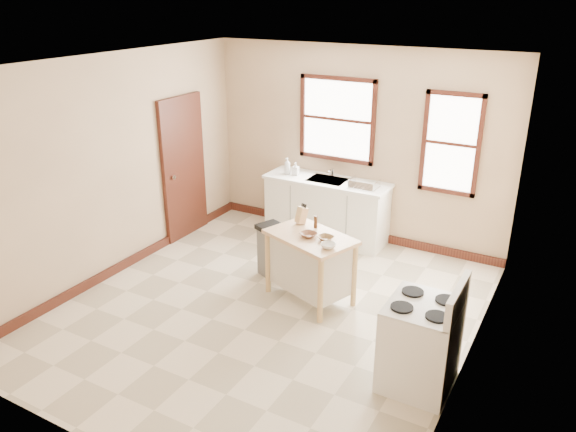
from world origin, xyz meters
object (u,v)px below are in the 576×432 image
(soap_bottle_b, at_px, (296,169))
(dish_rack, at_px, (364,184))
(bowl_c, at_px, (328,246))
(soap_bottle_a, at_px, (287,166))
(bowl_b, at_px, (326,238))
(trash_bin, at_px, (272,251))
(bowl_a, at_px, (308,235))
(kitchen_island, at_px, (310,267))
(pepper_grinder, at_px, (316,222))
(knife_block, at_px, (302,216))
(gas_stove, at_px, (421,332))

(soap_bottle_b, height_order, dish_rack, soap_bottle_b)
(bowl_c, bearing_deg, soap_bottle_a, 129.97)
(bowl_b, xyz_separation_m, trash_bin, (-0.91, 0.33, -0.51))
(dish_rack, bearing_deg, bowl_a, -88.88)
(soap_bottle_b, bearing_deg, bowl_a, -63.62)
(kitchen_island, distance_m, pepper_grinder, 0.55)
(kitchen_island, height_order, trash_bin, kitchen_island)
(soap_bottle_b, height_order, pepper_grinder, soap_bottle_b)
(kitchen_island, height_order, knife_block, knife_block)
(gas_stove, bearing_deg, soap_bottle_a, 138.03)
(bowl_a, bearing_deg, trash_bin, 153.70)
(dish_rack, distance_m, gas_stove, 3.06)
(knife_block, relative_size, bowl_a, 1.05)
(soap_bottle_b, xyz_separation_m, dish_rack, (1.11, -0.03, -0.05))
(knife_block, bearing_deg, trash_bin, -158.77)
(soap_bottle_b, relative_size, kitchen_island, 0.19)
(pepper_grinder, relative_size, bowl_c, 0.89)
(soap_bottle_a, relative_size, kitchen_island, 0.24)
(trash_bin, bearing_deg, pepper_grinder, 16.62)
(kitchen_island, xyz_separation_m, knife_block, (-0.26, 0.26, 0.52))
(knife_block, bearing_deg, bowl_a, -24.70)
(soap_bottle_a, bearing_deg, trash_bin, -62.43)
(bowl_b, xyz_separation_m, bowl_c, (0.12, -0.18, 0.00))
(bowl_c, bearing_deg, bowl_b, 123.38)
(dish_rack, xyz_separation_m, bowl_a, (0.00, -1.70, -0.11))
(soap_bottle_b, height_order, bowl_c, soap_bottle_b)
(bowl_a, height_order, bowl_c, bowl_c)
(soap_bottle_a, distance_m, bowl_c, 2.45)
(knife_block, bearing_deg, bowl_c, -13.18)
(soap_bottle_a, distance_m, bowl_a, 2.12)
(knife_block, height_order, pepper_grinder, knife_block)
(pepper_grinder, height_order, bowl_c, pepper_grinder)
(bowl_b, bearing_deg, kitchen_island, 172.36)
(bowl_a, xyz_separation_m, bowl_c, (0.33, -0.16, 0.00))
(kitchen_island, relative_size, gas_stove, 0.91)
(kitchen_island, xyz_separation_m, bowl_b, (0.21, -0.03, 0.44))
(soap_bottle_b, relative_size, pepper_grinder, 1.30)
(pepper_grinder, xyz_separation_m, bowl_a, (0.05, -0.27, -0.05))
(knife_block, relative_size, trash_bin, 0.29)
(pepper_grinder, xyz_separation_m, bowl_b, (0.26, -0.26, -0.05))
(dish_rack, height_order, bowl_c, dish_rack)
(bowl_a, distance_m, gas_stove, 1.86)
(bowl_c, bearing_deg, pepper_grinder, 130.68)
(knife_block, height_order, bowl_b, knife_block)
(dish_rack, xyz_separation_m, kitchen_island, (0.01, -1.65, -0.55))
(kitchen_island, distance_m, trash_bin, 0.76)
(soap_bottle_a, distance_m, knife_block, 1.72)
(soap_bottle_b, xyz_separation_m, gas_stove, (2.73, -2.59, -0.46))
(bowl_b, distance_m, gas_stove, 1.69)
(bowl_b, height_order, trash_bin, bowl_b)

